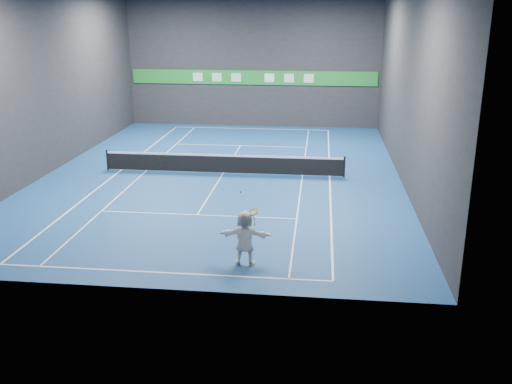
# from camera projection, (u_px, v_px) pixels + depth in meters

# --- Properties ---
(ground) EXTENTS (26.00, 26.00, 0.00)m
(ground) POSITION_uv_depth(u_px,v_px,m) (223.00, 173.00, 29.59)
(ground) COLOR navy
(ground) RESTS_ON ground
(wall_back) EXTENTS (18.00, 0.10, 9.00)m
(wall_back) POSITION_uv_depth(u_px,v_px,m) (253.00, 63.00, 40.53)
(wall_back) COLOR #252628
(wall_back) RESTS_ON ground
(wall_front) EXTENTS (18.00, 0.10, 9.00)m
(wall_front) POSITION_uv_depth(u_px,v_px,m) (142.00, 143.00, 15.91)
(wall_front) COLOR #252628
(wall_front) RESTS_ON ground
(wall_left) EXTENTS (0.10, 26.00, 9.00)m
(wall_left) POSITION_uv_depth(u_px,v_px,m) (49.00, 83.00, 29.20)
(wall_left) COLOR #252628
(wall_left) RESTS_ON ground
(wall_right) EXTENTS (0.10, 26.00, 9.00)m
(wall_right) POSITION_uv_depth(u_px,v_px,m) (407.00, 89.00, 27.25)
(wall_right) COLOR #252628
(wall_right) RESTS_ON ground
(baseline_near) EXTENTS (10.98, 0.08, 0.01)m
(baseline_near) POSITION_uv_depth(u_px,v_px,m) (161.00, 272.00, 18.33)
(baseline_near) COLOR white
(baseline_near) RESTS_ON ground
(baseline_far) EXTENTS (10.98, 0.08, 0.01)m
(baseline_far) POSITION_uv_depth(u_px,v_px,m) (251.00, 129.00, 40.84)
(baseline_far) COLOR white
(baseline_far) RESTS_ON ground
(sideline_doubles_left) EXTENTS (0.08, 23.78, 0.01)m
(sideline_doubles_left) POSITION_uv_depth(u_px,v_px,m) (121.00, 170.00, 30.18)
(sideline_doubles_left) COLOR white
(sideline_doubles_left) RESTS_ON ground
(sideline_doubles_right) EXTENTS (0.08, 23.78, 0.01)m
(sideline_doubles_right) POSITION_uv_depth(u_px,v_px,m) (330.00, 176.00, 28.99)
(sideline_doubles_right) COLOR white
(sideline_doubles_right) RESTS_ON ground
(sideline_singles_left) EXTENTS (0.06, 23.78, 0.01)m
(sideline_singles_left) POSITION_uv_depth(u_px,v_px,m) (146.00, 171.00, 30.03)
(sideline_singles_left) COLOR white
(sideline_singles_left) RESTS_ON ground
(sideline_singles_right) EXTENTS (0.06, 23.78, 0.01)m
(sideline_singles_right) POSITION_uv_depth(u_px,v_px,m) (303.00, 176.00, 29.14)
(sideline_singles_right) COLOR white
(sideline_singles_right) RESTS_ON ground
(service_line_near) EXTENTS (8.23, 0.06, 0.01)m
(service_line_near) POSITION_uv_depth(u_px,v_px,m) (197.00, 215.00, 23.52)
(service_line_near) COLOR white
(service_line_near) RESTS_ON ground
(service_line_far) EXTENTS (8.23, 0.06, 0.01)m
(service_line_far) POSITION_uv_depth(u_px,v_px,m) (240.00, 146.00, 35.65)
(service_line_far) COLOR white
(service_line_far) RESTS_ON ground
(center_service_line) EXTENTS (0.06, 12.80, 0.01)m
(center_service_line) POSITION_uv_depth(u_px,v_px,m) (223.00, 173.00, 29.58)
(center_service_line) COLOR white
(center_service_line) RESTS_ON ground
(player) EXTENTS (1.74, 0.56, 1.87)m
(player) POSITION_uv_depth(u_px,v_px,m) (245.00, 238.00, 18.67)
(player) COLOR white
(player) RESTS_ON ground
(tennis_ball) EXTENTS (0.07, 0.07, 0.07)m
(tennis_ball) POSITION_uv_depth(u_px,v_px,m) (241.00, 192.00, 18.39)
(tennis_ball) COLOR #CAE426
(tennis_ball) RESTS_ON player
(tennis_net) EXTENTS (12.50, 0.10, 1.07)m
(tennis_net) POSITION_uv_depth(u_px,v_px,m) (223.00, 163.00, 29.42)
(tennis_net) COLOR black
(tennis_net) RESTS_ON ground
(sponsor_banner) EXTENTS (17.64, 0.11, 1.00)m
(sponsor_banner) POSITION_uv_depth(u_px,v_px,m) (253.00, 78.00, 40.78)
(sponsor_banner) COLOR #1D892C
(sponsor_banner) RESTS_ON wall_back
(tennis_racket) EXTENTS (0.40, 0.35, 0.63)m
(tennis_racket) POSITION_uv_depth(u_px,v_px,m) (254.00, 214.00, 18.44)
(tennis_racket) COLOR red
(tennis_racket) RESTS_ON player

